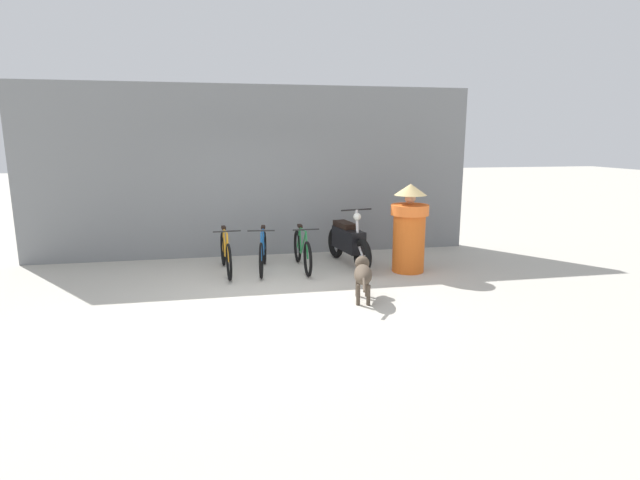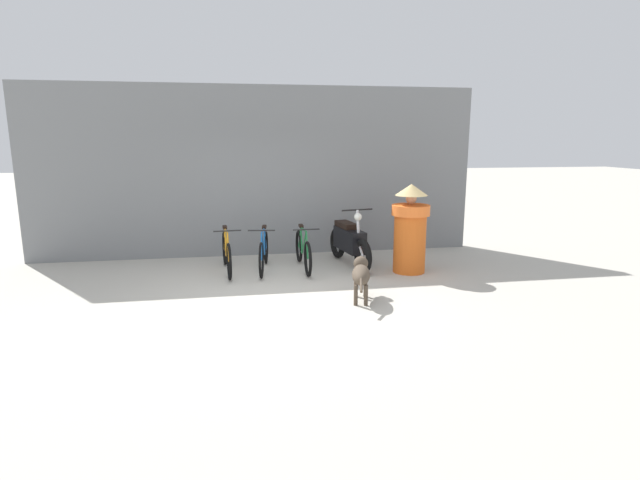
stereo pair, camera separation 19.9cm
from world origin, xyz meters
name	(u,v)px [view 2 (the right image)]	position (x,y,z in m)	size (l,w,h in m)	color
ground_plane	(269,297)	(0.00, 0.00, 0.00)	(60.00, 60.00, 0.00)	#B7B2A5
shop_wall_back	(257,172)	(0.00, 2.90, 1.67)	(8.81, 0.20, 3.33)	slate
bicycle_0	(227,253)	(-0.63, 1.57, 0.34)	(0.46, 1.66, 0.82)	black
bicycle_1	(264,252)	(0.02, 1.56, 0.33)	(0.46, 1.61, 0.80)	black
bicycle_2	(303,251)	(0.72, 1.56, 0.33)	(0.46, 1.66, 0.80)	black
motorcycle	(349,242)	(1.61, 1.68, 0.44)	(0.58, 1.81, 1.10)	black
stray_dog	(361,274)	(1.31, -0.33, 0.39)	(0.43, 1.10, 0.58)	#4C3F33
person_in_robes	(410,228)	(2.54, 1.02, 0.78)	(0.86, 0.86, 1.55)	orange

